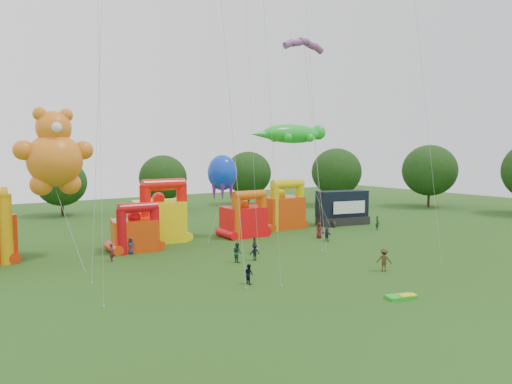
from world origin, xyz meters
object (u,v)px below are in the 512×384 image
stage_trailer (342,208)px  bouncy_castle_2 (160,218)px  teddy_bear_kite (58,170)px  gecko_kite (305,167)px  octopus_kite (220,191)px  spectator_4 (255,245)px  spectator_0 (131,246)px

stage_trailer → bouncy_castle_2: bearing=174.0°
teddy_bear_kite → gecko_kite: (31.05, 1.49, -0.37)m
teddy_bear_kite → gecko_kite: 31.08m
octopus_kite → gecko_kite: bearing=0.5°
stage_trailer → gecko_kite: 8.56m
gecko_kite → octopus_kite: gecko_kite is taller
bouncy_castle_2 → spectator_4: bouncy_castle_2 is taller
stage_trailer → octopus_kite: (-19.22, 0.78, 3.28)m
stage_trailer → spectator_0: bearing=-176.7°
bouncy_castle_2 → spectator_0: bearing=-137.4°
teddy_bear_kite → spectator_4: bearing=-23.9°
bouncy_castle_2 → spectator_0: (-4.95, -4.55, -1.90)m
octopus_kite → spectator_4: octopus_kite is taller
spectator_4 → octopus_kite: bearing=-139.0°
stage_trailer → gecko_kite: gecko_kite is taller
stage_trailer → spectator_4: (-20.23, -8.14, -1.49)m
bouncy_castle_2 → gecko_kite: size_ratio=0.52×
stage_trailer → gecko_kite: (-6.16, 0.88, 5.87)m
spectator_4 → bouncy_castle_2: bearing=-104.8°
stage_trailer → teddy_bear_kite: bearing=-179.1°
stage_trailer → spectator_4: stage_trailer is taller
teddy_bear_kite → spectator_0: (6.30, -1.20, -7.71)m
teddy_bear_kite → spectator_0: bearing=-10.8°
octopus_kite → spectator_0: bearing=-167.5°
stage_trailer → octopus_kite: size_ratio=0.77×
bouncy_castle_2 → spectator_4: bearing=-62.3°
bouncy_castle_2 → octopus_kite: (6.73, -1.96, 2.84)m
bouncy_castle_2 → stage_trailer: size_ratio=0.94×
teddy_bear_kite → octopus_kite: teddy_bear_kite is taller
teddy_bear_kite → spectator_4: teddy_bear_kite is taller
octopus_kite → spectator_4: 10.16m
stage_trailer → octopus_kite: octopus_kite is taller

